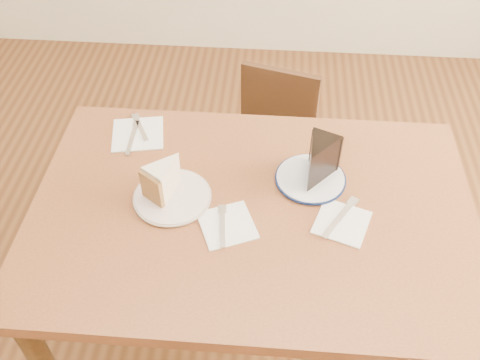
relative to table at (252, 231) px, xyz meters
The scene contains 14 objects.
ground 0.65m from the table, ahead, with size 4.00×4.00×0.00m, color #432511.
table is the anchor object (origin of this frame).
chair_far 0.65m from the table, 86.85° to the left, with size 0.44×0.44×0.72m.
plate_cream 0.24m from the table, behind, with size 0.20×0.20×0.01m, color silver.
plate_navy 0.22m from the table, 36.85° to the left, with size 0.19×0.19×0.01m, color white.
carrot_cake 0.28m from the table, behind, with size 0.07×0.10×0.09m, color #F6E7CB, non-canonical shape.
chocolate_cake 0.26m from the table, 34.03° to the left, with size 0.09×0.12×0.11m, color black, non-canonical shape.
napkin_cream 0.14m from the table, 132.83° to the right, with size 0.14×0.14×0.00m, color white.
napkin_navy 0.26m from the table, ahead, with size 0.13×0.13×0.00m, color white.
napkin_spare 0.47m from the table, 143.47° to the left, with size 0.15×0.15×0.00m, color white.
fork_cream 0.15m from the table, 134.71° to the right, with size 0.01×0.14×0.00m, color silver.
knife_navy 0.26m from the table, ahead, with size 0.02×0.17×0.00m, color silver.
fork_spare 0.49m from the table, 140.66° to the left, with size 0.01×0.14×0.00m, color silver.
knife_spare 0.47m from the table, 146.59° to the left, with size 0.01×0.16×0.00m, color silver.
Camera 1 is at (0.04, -0.95, 1.83)m, focal length 40.00 mm.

